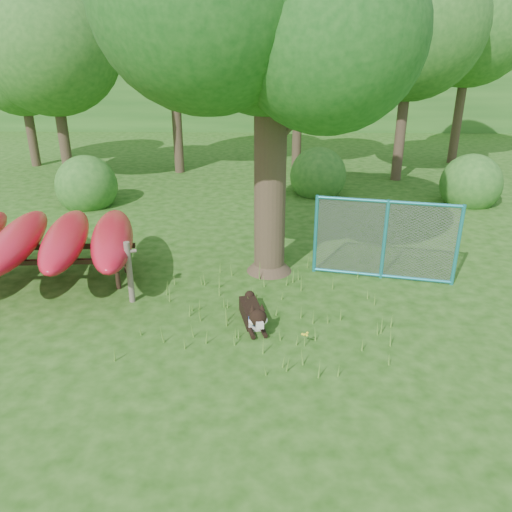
{
  "coord_description": "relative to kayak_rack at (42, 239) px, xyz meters",
  "views": [
    {
      "loc": [
        0.4,
        -6.85,
        4.33
      ],
      "look_at": [
        0.2,
        1.2,
        1.0
      ],
      "focal_mm": 35.0,
      "sensor_mm": 36.0,
      "label": 1
    }
  ],
  "objects": [
    {
      "name": "shrub_right",
      "position": [
        10.51,
        5.83,
        -0.9
      ],
      "size": [
        1.8,
        1.8,
        1.8
      ],
      "primitive_type": "sphere",
      "color": "#275F1E",
      "rests_on": "ground"
    },
    {
      "name": "bg_tree_c",
      "position": [
        5.51,
        10.83,
        3.2
      ],
      "size": [
        4.0,
        4.0,
        6.12
      ],
      "color": "#3A2C20",
      "rests_on": "ground"
    },
    {
      "name": "shrub_left",
      "position": [
        -0.99,
        5.33,
        -0.9
      ],
      "size": [
        1.8,
        1.8,
        1.8
      ],
      "primitive_type": "sphere",
      "color": "#275F1E",
      "rests_on": "ground"
    },
    {
      "name": "wooded_hillside",
      "position": [
        4.01,
        25.83,
        2.1
      ],
      "size": [
        80.0,
        12.0,
        6.0
      ],
      "primitive_type": "cube",
      "color": "#275F1E",
      "rests_on": "ground"
    },
    {
      "name": "bg_tree_b",
      "position": [
        1.01,
        9.83,
        4.71
      ],
      "size": [
        5.2,
        5.2,
        8.22
      ],
      "color": "#3A2C20",
      "rests_on": "ground"
    },
    {
      "name": "wooden_post",
      "position": [
        1.91,
        -0.82,
        -0.28
      ],
      "size": [
        0.32,
        0.16,
        1.18
      ],
      "rotation": [
        0.0,
        0.0,
        0.33
      ],
      "color": "brown",
      "rests_on": "ground"
    },
    {
      "name": "fence_section",
      "position": [
        6.75,
        0.35,
        -0.07
      ],
      "size": [
        2.78,
        0.68,
        2.76
      ],
      "rotation": [
        0.0,
        0.0,
        -0.21
      ],
      "color": "teal",
      "rests_on": "ground"
    },
    {
      "name": "ground",
      "position": [
        4.01,
        -2.17,
        -0.9
      ],
      "size": [
        80.0,
        80.0,
        0.0
      ],
      "primitive_type": "plane",
      "color": "#1A440D",
      "rests_on": "ground"
    },
    {
      "name": "husky_dog",
      "position": [
        4.19,
        -1.63,
        -0.71
      ],
      "size": [
        0.52,
        1.27,
        0.56
      ],
      "rotation": [
        0.0,
        0.0,
        0.23
      ],
      "color": "black",
      "rests_on": "ground"
    },
    {
      "name": "bg_tree_f",
      "position": [
        -4.99,
        10.83,
        2.83
      ],
      "size": [
        3.6,
        3.6,
        5.55
      ],
      "color": "#3A2C20",
      "rests_on": "ground"
    },
    {
      "name": "bg_tree_e",
      "position": [
        12.01,
        11.83,
        4.33
      ],
      "size": [
        4.6,
        4.6,
        7.55
      ],
      "color": "#3A2C20",
      "rests_on": "ground"
    },
    {
      "name": "shrub_mid",
      "position": [
        6.01,
        6.83,
        -0.9
      ],
      "size": [
        1.8,
        1.8,
        1.8
      ],
      "primitive_type": "sphere",
      "color": "#275F1E",
      "rests_on": "ground"
    },
    {
      "name": "bg_tree_d",
      "position": [
        9.01,
        8.83,
        4.18
      ],
      "size": [
        4.8,
        4.8,
        7.5
      ],
      "color": "#3A2C20",
      "rests_on": "ground"
    },
    {
      "name": "kayak_rack",
      "position": [
        0.0,
        0.0,
        0.0
      ],
      "size": [
        4.16,
        3.69,
        1.18
      ],
      "rotation": [
        0.0,
        0.0,
        0.07
      ],
      "color": "black",
      "rests_on": "ground"
    },
    {
      "name": "wildflower_clump",
      "position": [
        5.02,
        -2.27,
        -0.71
      ],
      "size": [
        0.12,
        0.1,
        0.25
      ],
      "rotation": [
        0.0,
        0.0,
        0.23
      ],
      "color": "#578B2D",
      "rests_on": "ground"
    },
    {
      "name": "bg_tree_a",
      "position": [
        -2.49,
        7.83,
        3.58
      ],
      "size": [
        4.4,
        4.4,
        6.7
      ],
      "color": "#3A2C20",
      "rests_on": "ground"
    }
  ]
}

